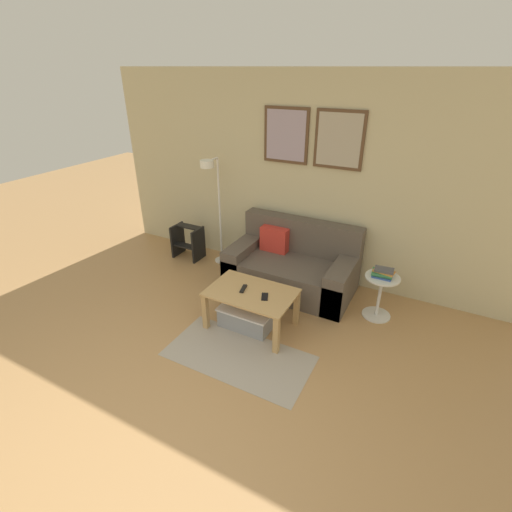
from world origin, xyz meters
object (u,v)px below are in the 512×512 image
Objects in this scene: storage_bin at (247,317)px; step_stool at (188,241)px; book_stack at (383,273)px; remote_control at (243,289)px; couch at (292,267)px; side_table at (380,293)px; floor_lamp at (213,195)px; coffee_table at (251,298)px; cell_phone at (265,297)px.

storage_bin is 1.89m from step_stool.
remote_control is at bearing -146.62° from book_stack.
side_table is (1.12, -0.14, 0.03)m from couch.
book_stack is (1.21, 0.85, 0.44)m from storage_bin.
couch is at bearing -1.77° from floor_lamp.
book_stack is at bearing -4.48° from floor_lamp.
book_stack is at bearing 35.37° from coffee_table.
couch reaches higher than book_stack.
storage_bin is 1.50m from side_table.
couch is at bearing -1.53° from step_stool.
book_stack is 1.32m from cell_phone.
couch is 3.03× the size of side_table.
step_stool is at bearing 126.06° from cell_phone.
cell_phone is (-1.01, -0.86, 0.13)m from side_table.
cell_phone is (0.27, -0.02, -0.01)m from remote_control.
cell_phone is 0.29× the size of step_stool.
side_table is (1.18, 0.83, -0.05)m from coffee_table.
storage_bin is (-0.04, -0.02, -0.24)m from coffee_table.
floor_lamp is (-1.11, 1.01, 0.68)m from coffee_table.
floor_lamp reaches higher than side_table.
storage_bin is 1.75m from floor_lamp.
side_table is 3.43× the size of remote_control.
coffee_table is 6.53× the size of cell_phone.
side_table is 3.68× the size of cell_phone.
step_stool is (-1.68, 0.04, -0.02)m from couch.
remote_control is at bearing -99.07° from couch.
book_stack reaches higher than coffee_table.
cell_phone is at bearing -8.20° from coffee_table.
remote_control reaches higher than coffee_table.
remote_control is (-0.05, 0.02, 0.33)m from storage_bin.
step_stool is at bearing 133.68° from remote_control.
storage_bin is 2.36× the size of book_stack.
couch is at bearing 72.57° from cell_phone.
floor_lamp reaches higher than cell_phone.
book_stack is at bearing 34.99° from storage_bin.
side_table is at bearing 20.70° from remote_control.
book_stack is at bearing 16.89° from cell_phone.
book_stack is 1.65× the size of remote_control.
remote_control is at bearing 151.45° from cell_phone.
side_table is at bearing -3.86° from step_stool.
book_stack is (1.11, -0.14, 0.28)m from couch.
storage_bin is at bearing -30.24° from remote_control.
book_stack is (2.28, -0.18, -0.48)m from floor_lamp.
side_table is at bearing -4.49° from floor_lamp.
cell_phone is (-1.00, -0.86, -0.12)m from book_stack.
coffee_table is 0.13m from remote_control.
coffee_table is (-0.06, -0.97, 0.08)m from couch.
step_stool reaches higher than storage_bin.
cell_phone reaches higher than coffee_table.
couch is at bearing 172.68° from book_stack.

